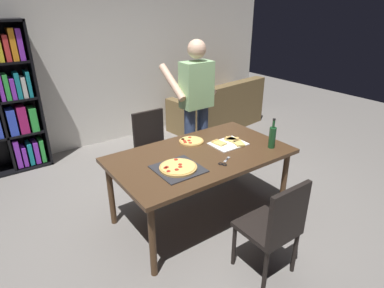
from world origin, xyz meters
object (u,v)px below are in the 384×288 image
(dining_table, at_px, (201,159))
(chair_near_camera, at_px, (276,225))
(pepperoni_pizza_on_tray, at_px, (178,168))
(wine_bottle, at_px, (272,137))
(couch, at_px, (219,111))
(person_serving_pizza, at_px, (196,103))
(kitchen_scissors, at_px, (224,162))
(chair_far_side, at_px, (153,143))
(second_pizza_plain, at_px, (191,141))

(dining_table, height_order, chair_near_camera, chair_near_camera)
(pepperoni_pizza_on_tray, bearing_deg, wine_bottle, -8.85)
(couch, bearing_deg, wine_bottle, -118.08)
(person_serving_pizza, distance_m, kitchen_scissors, 1.18)
(pepperoni_pizza_on_tray, bearing_deg, chair_near_camera, -66.88)
(kitchen_scissors, bearing_deg, chair_near_camera, -94.59)
(dining_table, distance_m, chair_far_side, 1.01)
(chair_far_side, relative_size, second_pizza_plain, 3.42)
(person_serving_pizza, height_order, wine_bottle, person_serving_pizza)
(chair_near_camera, xyz_separation_m, pepperoni_pizza_on_tray, (-0.36, 0.85, 0.25))
(chair_far_side, bearing_deg, wine_bottle, -62.30)
(pepperoni_pizza_on_tray, bearing_deg, kitchen_scissors, -19.19)
(dining_table, relative_size, chair_near_camera, 1.98)
(dining_table, distance_m, chair_near_camera, 1.01)
(person_serving_pizza, bearing_deg, chair_far_side, 156.31)
(couch, height_order, pepperoni_pizza_on_tray, couch)
(person_serving_pizza, relative_size, second_pizza_plain, 6.64)
(chair_near_camera, distance_m, person_serving_pizza, 1.90)
(dining_table, bearing_deg, second_pizza_plain, 72.94)
(pepperoni_pizza_on_tray, bearing_deg, chair_far_side, 72.32)
(dining_table, relative_size, pepperoni_pizza_on_tray, 4.41)
(chair_near_camera, xyz_separation_m, couch, (1.91, 2.98, -0.21))
(kitchen_scissors, height_order, second_pizza_plain, second_pizza_plain)
(dining_table, xyz_separation_m, pepperoni_pizza_on_tray, (-0.36, -0.14, 0.08))
(chair_near_camera, bearing_deg, kitchen_scissors, 85.41)
(pepperoni_pizza_on_tray, relative_size, kitchen_scissors, 2.07)
(person_serving_pizza, bearing_deg, wine_bottle, -80.44)
(chair_near_camera, relative_size, kitchen_scissors, 4.62)
(chair_near_camera, relative_size, second_pizza_plain, 3.42)
(chair_far_side, height_order, person_serving_pizza, person_serving_pizza)
(chair_far_side, height_order, second_pizza_plain, chair_far_side)
(chair_far_side, xyz_separation_m, person_serving_pizza, (0.50, -0.22, 0.49))
(chair_near_camera, bearing_deg, pepperoni_pizza_on_tray, 113.12)
(dining_table, distance_m, couch, 2.78)
(chair_near_camera, bearing_deg, person_serving_pizza, 74.18)
(wine_bottle, bearing_deg, kitchen_scissors, 178.45)
(kitchen_scissors, bearing_deg, pepperoni_pizza_on_tray, 160.81)
(chair_far_side, relative_size, pepperoni_pizza_on_tray, 2.23)
(chair_far_side, distance_m, wine_bottle, 1.51)
(second_pizza_plain, bearing_deg, pepperoni_pizza_on_tray, -136.35)
(dining_table, xyz_separation_m, second_pizza_plain, (0.09, 0.29, 0.08))
(chair_far_side, distance_m, pepperoni_pizza_on_tray, 1.22)
(dining_table, relative_size, wine_bottle, 5.63)
(wine_bottle, relative_size, kitchen_scissors, 1.62)
(dining_table, bearing_deg, chair_far_side, 90.00)
(pepperoni_pizza_on_tray, height_order, kitchen_scissors, pepperoni_pizza_on_tray)
(chair_near_camera, height_order, person_serving_pizza, person_serving_pizza)
(chair_far_side, distance_m, second_pizza_plain, 0.76)
(couch, relative_size, kitchen_scissors, 9.24)
(person_serving_pizza, bearing_deg, chair_near_camera, -105.82)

